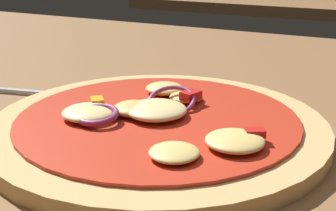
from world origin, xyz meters
name	(u,v)px	position (x,y,z in m)	size (l,w,h in m)	color
dining_table	(135,158)	(0.00, 0.00, 0.01)	(1.41, 1.05, 0.03)	brown
pizza	(157,125)	(0.01, 0.02, 0.04)	(0.29, 0.29, 0.03)	tan
fork	(31,93)	(-0.16, 0.06, 0.03)	(0.17, 0.05, 0.01)	silver
background_table	(287,0)	(-0.14, 1.19, 0.01)	(0.80, 0.57, 0.03)	brown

